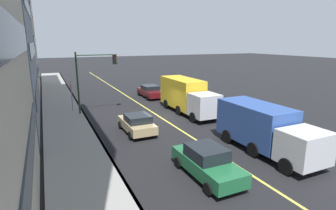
{
  "coord_description": "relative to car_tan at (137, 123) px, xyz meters",
  "views": [
    {
      "loc": [
        -21.74,
        9.21,
        6.74
      ],
      "look_at": [
        -2.84,
        0.42,
        1.75
      ],
      "focal_mm": 28.58,
      "sensor_mm": 36.0,
      "label": 1
    }
  ],
  "objects": [
    {
      "name": "sidewalk_slab",
      "position": [
        3.36,
        4.67,
        -0.66
      ],
      "size": [
        80.0,
        3.61,
        0.15
      ],
      "primitive_type": "cube",
      "color": "gray",
      "rests_on": "ground"
    },
    {
      "name": "car_green",
      "position": [
        -7.92,
        -1.06,
        0.06
      ],
      "size": [
        4.49,
        1.96,
        1.6
      ],
      "color": "#1E6038",
      "rests_on": "ground"
    },
    {
      "name": "street_sign_post",
      "position": [
        8.4,
        3.77,
        1.05
      ],
      "size": [
        0.6,
        0.08,
        3.04
      ],
      "color": "slate",
      "rests_on": "ground"
    },
    {
      "name": "truck_yellow",
      "position": [
        3.56,
        -6.18,
        0.96
      ],
      "size": [
        7.97,
        2.4,
        3.2
      ],
      "color": "silver",
      "rests_on": "ground"
    },
    {
      "name": "truck_blue",
      "position": [
        -6.67,
        -6.03,
        0.8
      ],
      "size": [
        7.19,
        2.54,
        2.85
      ],
      "color": "silver",
      "rests_on": "ground"
    },
    {
      "name": "curb_edge",
      "position": [
        3.36,
        2.94,
        -0.66
      ],
      "size": [
        80.0,
        0.16,
        0.15
      ],
      "primitive_type": "cube",
      "color": "slate",
      "rests_on": "ground"
    },
    {
      "name": "car_tan",
      "position": [
        0.0,
        0.0,
        0.0
      ],
      "size": [
        4.09,
        2.02,
        1.44
      ],
      "color": "tan",
      "rests_on": "ground"
    },
    {
      "name": "traffic_light_mast",
      "position": [
        6.99,
        1.84,
        3.23
      ],
      "size": [
        0.28,
        3.83,
        5.8
      ],
      "color": "#1E3823",
      "rests_on": "ground"
    },
    {
      "name": "car_maroon",
      "position": [
        11.78,
        -5.64,
        0.02
      ],
      "size": [
        4.67,
        2.08,
        1.48
      ],
      "color": "#591116",
      "rests_on": "ground"
    },
    {
      "name": "lane_stripe_center",
      "position": [
        3.36,
        -3.24,
        -0.73
      ],
      "size": [
        80.0,
        0.16,
        0.01
      ],
      "primitive_type": "cube",
      "color": "#D8CC4C",
      "rests_on": "ground"
    },
    {
      "name": "ground",
      "position": [
        3.36,
        -3.24,
        -0.73
      ],
      "size": [
        200.0,
        200.0,
        0.0
      ],
      "primitive_type": "plane",
      "color": "black"
    }
  ]
}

